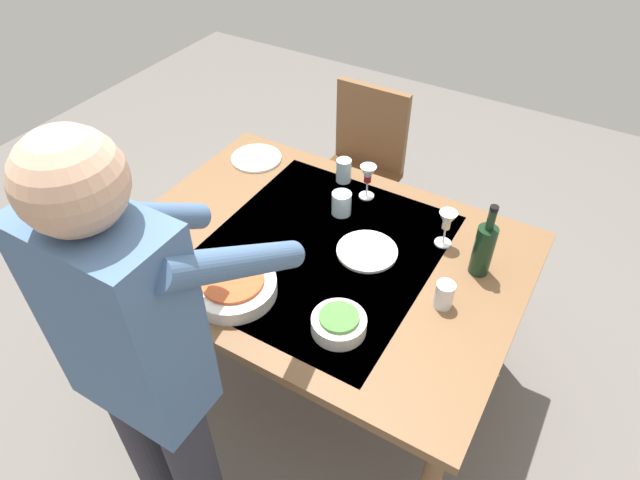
{
  "coord_description": "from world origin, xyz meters",
  "views": [
    {
      "loc": [
        -0.78,
        1.32,
        2.19
      ],
      "look_at": [
        0.0,
        0.0,
        0.82
      ],
      "focal_mm": 31.14,
      "sensor_mm": 36.0,
      "label": 1
    }
  ],
  "objects_px": {
    "water_cup_far_left": "(444,295)",
    "wine_bottle": "(484,248)",
    "water_cup_near_left": "(342,203)",
    "dinner_plate_near": "(367,251)",
    "chair_near": "(361,162)",
    "wine_glass_left": "(367,176)",
    "serving_bowl_pasta": "(233,286)",
    "person_server": "(146,368)",
    "dinner_plate_far": "(256,158)",
    "dining_table": "(320,263)",
    "wine_glass_right": "(447,222)",
    "water_cup_near_right": "(344,171)",
    "side_bowl_salad": "(339,323)"
  },
  "relations": [
    {
      "from": "side_bowl_salad",
      "to": "wine_glass_left",
      "type": "bearing_deg",
      "value": -69.95
    },
    {
      "from": "wine_glass_right",
      "to": "water_cup_near_right",
      "type": "bearing_deg",
      "value": -17.6
    },
    {
      "from": "serving_bowl_pasta",
      "to": "dinner_plate_far",
      "type": "relative_size",
      "value": 1.3
    },
    {
      "from": "chair_near",
      "to": "dinner_plate_near",
      "type": "relative_size",
      "value": 3.96
    },
    {
      "from": "serving_bowl_pasta",
      "to": "wine_glass_right",
      "type": "bearing_deg",
      "value": -131.04
    },
    {
      "from": "chair_near",
      "to": "wine_bottle",
      "type": "bearing_deg",
      "value": 138.86
    },
    {
      "from": "water_cup_far_left",
      "to": "wine_bottle",
      "type": "bearing_deg",
      "value": -103.25
    },
    {
      "from": "wine_bottle",
      "to": "serving_bowl_pasta",
      "type": "bearing_deg",
      "value": 37.59
    },
    {
      "from": "water_cup_near_right",
      "to": "water_cup_far_left",
      "type": "relative_size",
      "value": 1.07
    },
    {
      "from": "dinner_plate_near",
      "to": "serving_bowl_pasta",
      "type": "bearing_deg",
      "value": 53.97
    },
    {
      "from": "person_server",
      "to": "dinner_plate_near",
      "type": "bearing_deg",
      "value": -103.6
    },
    {
      "from": "wine_bottle",
      "to": "water_cup_near_right",
      "type": "height_order",
      "value": "wine_bottle"
    },
    {
      "from": "wine_bottle",
      "to": "serving_bowl_pasta",
      "type": "relative_size",
      "value": 0.99
    },
    {
      "from": "serving_bowl_pasta",
      "to": "wine_bottle",
      "type": "bearing_deg",
      "value": -142.41
    },
    {
      "from": "wine_glass_right",
      "to": "water_cup_far_left",
      "type": "height_order",
      "value": "wine_glass_right"
    },
    {
      "from": "dinner_plate_near",
      "to": "dinner_plate_far",
      "type": "distance_m",
      "value": 0.78
    },
    {
      "from": "wine_bottle",
      "to": "wine_glass_left",
      "type": "distance_m",
      "value": 0.58
    },
    {
      "from": "water_cup_far_left",
      "to": "side_bowl_salad",
      "type": "bearing_deg",
      "value": 47.49
    },
    {
      "from": "dining_table",
      "to": "water_cup_far_left",
      "type": "xyz_separation_m",
      "value": [
        -0.5,
        0.02,
        0.12
      ]
    },
    {
      "from": "water_cup_near_right",
      "to": "dinner_plate_far",
      "type": "distance_m",
      "value": 0.43
    },
    {
      "from": "person_server",
      "to": "side_bowl_salad",
      "type": "bearing_deg",
      "value": -120.64
    },
    {
      "from": "wine_bottle",
      "to": "serving_bowl_pasta",
      "type": "xyz_separation_m",
      "value": [
        0.69,
        0.53,
        -0.08
      ]
    },
    {
      "from": "person_server",
      "to": "dinner_plate_far",
      "type": "relative_size",
      "value": 7.34
    },
    {
      "from": "dining_table",
      "to": "wine_bottle",
      "type": "xyz_separation_m",
      "value": [
        -0.55,
        -0.19,
        0.18
      ]
    },
    {
      "from": "serving_bowl_pasta",
      "to": "water_cup_far_left",
      "type": "bearing_deg",
      "value": -153.89
    },
    {
      "from": "water_cup_near_right",
      "to": "side_bowl_salad",
      "type": "bearing_deg",
      "value": 117.65
    },
    {
      "from": "dinner_plate_far",
      "to": "dinner_plate_near",
      "type": "bearing_deg",
      "value": 157.4
    },
    {
      "from": "wine_glass_left",
      "to": "water_cup_far_left",
      "type": "distance_m",
      "value": 0.65
    },
    {
      "from": "serving_bowl_pasta",
      "to": "wine_glass_left",
      "type": "bearing_deg",
      "value": -101.11
    },
    {
      "from": "chair_near",
      "to": "wine_bottle",
      "type": "distance_m",
      "value": 1.17
    },
    {
      "from": "wine_glass_left",
      "to": "water_cup_near_left",
      "type": "relative_size",
      "value": 1.56
    },
    {
      "from": "dining_table",
      "to": "dinner_plate_near",
      "type": "relative_size",
      "value": 6.49
    },
    {
      "from": "dining_table",
      "to": "side_bowl_salad",
      "type": "height_order",
      "value": "side_bowl_salad"
    },
    {
      "from": "dining_table",
      "to": "water_cup_near_right",
      "type": "relative_size",
      "value": 14.15
    },
    {
      "from": "wine_glass_left",
      "to": "dinner_plate_near",
      "type": "distance_m",
      "value": 0.36
    },
    {
      "from": "person_server",
      "to": "wine_glass_left",
      "type": "relative_size",
      "value": 11.19
    },
    {
      "from": "person_server",
      "to": "side_bowl_salad",
      "type": "distance_m",
      "value": 0.61
    },
    {
      "from": "wine_glass_left",
      "to": "dinner_plate_far",
      "type": "height_order",
      "value": "wine_glass_left"
    },
    {
      "from": "wine_bottle",
      "to": "dinner_plate_near",
      "type": "xyz_separation_m",
      "value": [
        0.39,
        0.12,
        -0.1
      ]
    },
    {
      "from": "wine_glass_left",
      "to": "serving_bowl_pasta",
      "type": "xyz_separation_m",
      "value": [
        0.14,
        0.72,
        -0.07
      ]
    },
    {
      "from": "dining_table",
      "to": "side_bowl_salad",
      "type": "bearing_deg",
      "value": 129.55
    },
    {
      "from": "person_server",
      "to": "side_bowl_salad",
      "type": "relative_size",
      "value": 9.38
    },
    {
      "from": "water_cup_near_left",
      "to": "dinner_plate_near",
      "type": "relative_size",
      "value": 0.42
    },
    {
      "from": "water_cup_near_left",
      "to": "water_cup_near_right",
      "type": "distance_m",
      "value": 0.22
    },
    {
      "from": "person_server",
      "to": "serving_bowl_pasta",
      "type": "xyz_separation_m",
      "value": [
        0.09,
        -0.47,
        -0.16
      ]
    },
    {
      "from": "serving_bowl_pasta",
      "to": "dinner_plate_far",
      "type": "distance_m",
      "value": 0.83
    },
    {
      "from": "dining_table",
      "to": "chair_near",
      "type": "distance_m",
      "value": 0.99
    },
    {
      "from": "serving_bowl_pasta",
      "to": "person_server",
      "type": "bearing_deg",
      "value": 100.82
    },
    {
      "from": "water_cup_near_right",
      "to": "chair_near",
      "type": "bearing_deg",
      "value": -72.68
    },
    {
      "from": "wine_glass_left",
      "to": "water_cup_near_left",
      "type": "xyz_separation_m",
      "value": [
        0.04,
        0.15,
        -0.06
      ]
    }
  ]
}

